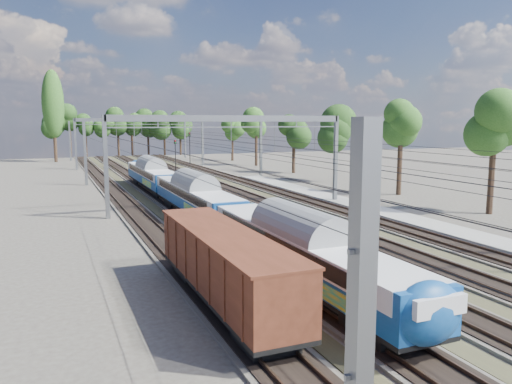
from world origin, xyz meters
name	(u,v)px	position (x,y,z in m)	size (l,w,h in m)	color
ground	(479,327)	(0.00, 0.00, 0.00)	(220.00, 220.00, 0.00)	#47423A
track_bed	(190,189)	(0.00, 45.00, 0.10)	(21.00, 130.00, 0.34)	#47423A
platform	(400,217)	(12.00, 20.00, 0.15)	(3.00, 70.00, 0.30)	gray
catenary	(177,136)	(0.33, 52.69, 6.40)	(25.65, 130.00, 9.00)	slate
tree_belt	(151,124)	(5.20, 96.17, 7.91)	(40.08, 99.63, 12.38)	black
poplar	(53,104)	(-14.50, 98.00, 11.89)	(4.40, 4.40, 19.04)	black
emu_train	(196,192)	(-4.50, 26.54, 2.39)	(2.77, 58.69, 4.05)	black
freight_boxcar	(224,264)	(-9.00, 6.17, 2.07)	(2.72, 13.14, 3.39)	black
worker	(153,168)	(-0.27, 66.92, 0.80)	(0.58, 0.38, 1.60)	black
signal_near	(175,152)	(3.16, 65.56, 3.45)	(0.37, 0.34, 5.45)	black
signal_far	(190,144)	(9.44, 79.77, 4.01)	(0.45, 0.42, 6.33)	black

